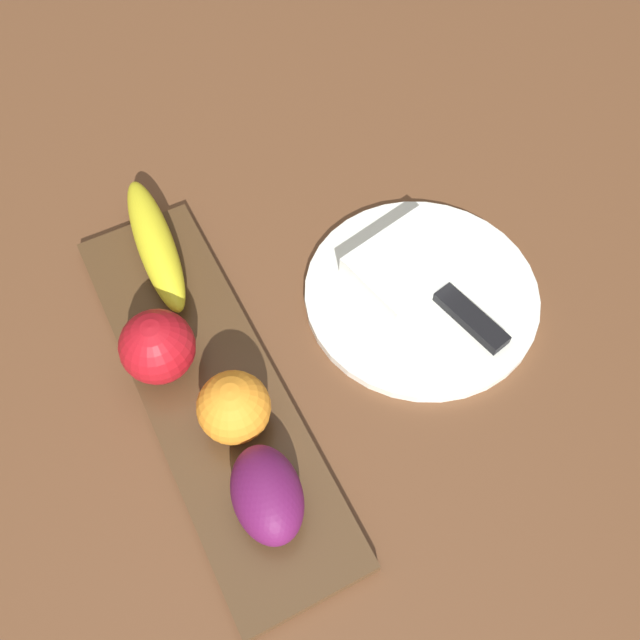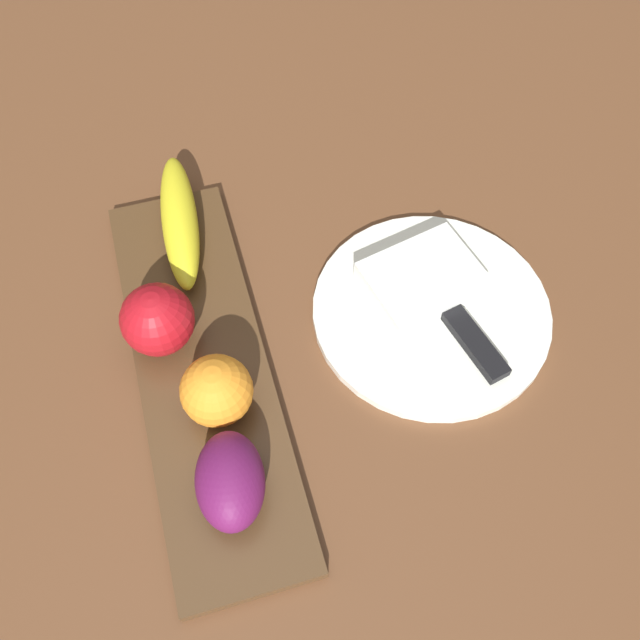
{
  "view_description": "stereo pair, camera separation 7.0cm",
  "coord_description": "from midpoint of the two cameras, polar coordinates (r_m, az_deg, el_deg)",
  "views": [
    {
      "loc": [
        -0.35,
        0.07,
        0.64
      ],
      "look_at": [
        -0.02,
        -0.1,
        0.05
      ],
      "focal_mm": 38.93,
      "sensor_mm": 36.0,
      "label": 1
    },
    {
      "loc": [
        -0.37,
        0.01,
        0.64
      ],
      "look_at": [
        -0.02,
        -0.1,
        0.05
      ],
      "focal_mm": 38.93,
      "sensor_mm": 36.0,
      "label": 2
    }
  ],
  "objects": [
    {
      "name": "banana",
      "position": [
        0.8,
        -15.87,
        5.88
      ],
      "size": [
        0.19,
        0.06,
        0.04
      ],
      "primitive_type": "ellipsoid",
      "rotation": [
        0.0,
        0.0,
        -0.09
      ],
      "color": "yellow",
      "rests_on": "fruit_tray"
    },
    {
      "name": "grape_bunch",
      "position": [
        0.63,
        -7.64,
        -14.3
      ],
      "size": [
        0.1,
        0.08,
        0.06
      ],
      "primitive_type": "ellipsoid",
      "rotation": [
        0.0,
        0.0,
        6.14
      ],
      "color": "#61174E",
      "rests_on": "fruit_tray"
    },
    {
      "name": "orange_near_apple",
      "position": [
        0.66,
        -10.15,
        -7.36
      ],
      "size": [
        0.07,
        0.07,
        0.07
      ],
      "primitive_type": "sphere",
      "color": "orange",
      "rests_on": "fruit_tray"
    },
    {
      "name": "dinner_plate",
      "position": [
        0.77,
        5.77,
        1.94
      ],
      "size": [
        0.26,
        0.26,
        0.01
      ],
      "primitive_type": "cylinder",
      "color": "white",
      "rests_on": "ground_plane"
    },
    {
      "name": "knife",
      "position": [
        0.75,
        8.88,
        0.66
      ],
      "size": [
        0.18,
        0.06,
        0.01
      ],
      "rotation": [
        0.0,
        0.0,
        0.22
      ],
      "color": "silver",
      "rests_on": "dinner_plate"
    },
    {
      "name": "fruit_tray",
      "position": [
        0.72,
        -11.82,
        -5.73
      ],
      "size": [
        0.46,
        0.13,
        0.02
      ],
      "primitive_type": "cube",
      "color": "#4E341D",
      "rests_on": "ground_plane"
    },
    {
      "name": "ground_plane",
      "position": [
        0.74,
        -10.18,
        -3.58
      ],
      "size": [
        2.4,
        2.4,
        0.0
      ],
      "primitive_type": "plane",
      "color": "brown"
    },
    {
      "name": "apple",
      "position": [
        0.7,
        -16.02,
        -2.37
      ],
      "size": [
        0.07,
        0.07,
        0.07
      ],
      "primitive_type": "sphere",
      "color": "#AB121B",
      "rests_on": "fruit_tray"
    },
    {
      "name": "folded_napkin",
      "position": [
        0.77,
        4.66,
        4.44
      ],
      "size": [
        0.12,
        0.14,
        0.02
      ],
      "primitive_type": "cube",
      "rotation": [
        0.0,
        0.0,
        0.21
      ],
      "color": "white",
      "rests_on": "dinner_plate"
    }
  ]
}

